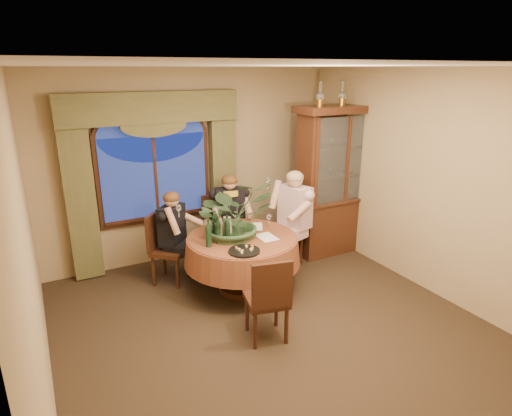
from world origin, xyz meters
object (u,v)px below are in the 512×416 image
oil_lamp_left (320,94)px  wine_bottle_5 (227,228)px  person_back (173,237)px  olive_bowl (250,236)px  person_pink (295,219)px  wine_bottle_3 (218,230)px  dining_table (242,263)px  china_cabinet (337,181)px  oil_lamp_right (363,92)px  chair_front_left (266,297)px  oil_lamp_center (342,93)px  wine_bottle_2 (209,234)px  chair_back (169,249)px  person_scarf (230,218)px  wine_bottle_0 (220,227)px  wine_bottle_4 (208,228)px  stoneware_vase (227,226)px  wine_bottle_1 (215,223)px  chair_right (285,234)px  centerpiece_plant (233,187)px

oil_lamp_left → wine_bottle_5: bearing=-162.4°
person_back → olive_bowl: bearing=89.5°
person_pink → wine_bottle_3: (-1.35, -0.36, 0.20)m
dining_table → oil_lamp_left: size_ratio=4.39×
china_cabinet → person_pink: 1.01m
oil_lamp_left → oil_lamp_right: same height
oil_lamp_right → chair_front_left: (-2.52, -1.57, -1.96)m
dining_table → oil_lamp_center: bearing=15.1°
olive_bowl → wine_bottle_2: bearing=-178.4°
chair_back → wine_bottle_5: bearing=78.9°
person_scarf → china_cabinet: bearing=-178.6°
chair_front_left → wine_bottle_0: size_ratio=2.91×
wine_bottle_0 → wine_bottle_3: same height
chair_back → wine_bottle_4: bearing=71.0°
wine_bottle_3 → olive_bowl: bearing=-4.3°
oil_lamp_center → person_scarf: (-1.64, 0.41, -1.77)m
chair_back → oil_lamp_left: bearing=127.3°
wine_bottle_4 → wine_bottle_3: bearing=-61.1°
olive_bowl → person_scarf: bearing=79.7°
person_pink → stoneware_vase: 1.18m
olive_bowl → wine_bottle_2: wine_bottle_2 is taller
person_back → person_scarf: (0.95, 0.21, 0.04)m
wine_bottle_3 → china_cabinet: bearing=14.1°
chair_back → wine_bottle_1: (0.48, -0.46, 0.44)m
person_pink → dining_table: bearing=90.0°
chair_back → wine_bottle_0: size_ratio=2.91×
wine_bottle_0 → person_pink: bearing=11.4°
chair_right → person_back: 1.62m
oil_lamp_left → wine_bottle_4: (-1.92, -0.43, -1.52)m
oil_lamp_left → oil_lamp_right: bearing=0.0°
wine_bottle_0 → wine_bottle_4: size_ratio=1.00×
chair_right → person_pink: person_pink is taller
dining_table → person_back: bearing=134.7°
chair_right → person_pink: (0.11, -0.07, 0.24)m
chair_right → stoneware_vase: (-1.04, -0.26, 0.39)m
dining_table → china_cabinet: china_cabinet is taller
oil_lamp_left → person_scarf: oil_lamp_left is taller
person_scarf → wine_bottle_4: size_ratio=4.06×
wine_bottle_2 → person_pink: bearing=15.5°
person_pink → centerpiece_plant: size_ratio=1.29×
oil_lamp_left → chair_back: bearing=176.0°
stoneware_vase → wine_bottle_4: size_ratio=0.75×
chair_front_left → wine_bottle_4: (-0.18, 1.14, 0.44)m
person_scarf → wine_bottle_2: person_scarf is taller
dining_table → centerpiece_plant: 1.02m
wine_bottle_2 → chair_front_left: bearing=-75.3°
oil_lamp_center → wine_bottle_3: (-2.24, -0.56, -1.52)m
person_scarf → wine_bottle_3: person_scarf is taller
chair_front_left → stoneware_vase: stoneware_vase is taller
china_cabinet → chair_right: china_cabinet is taller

